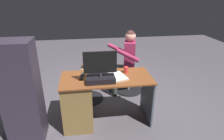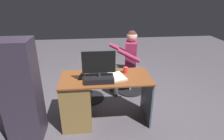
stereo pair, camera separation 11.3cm
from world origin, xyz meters
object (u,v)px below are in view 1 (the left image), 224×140
at_px(office_chair_teddy, 88,86).
at_px(monitor, 100,73).
at_px(tv_remote, 81,78).
at_px(teddy_bear, 87,68).
at_px(person, 126,57).
at_px(cup, 126,70).
at_px(keyboard, 104,73).
at_px(visitor_chair, 129,78).
at_px(computer_mouse, 83,74).
at_px(desk, 84,100).

bearing_deg(office_chair_teddy, monitor, 101.59).
xyz_separation_m(tv_remote, teddy_bear, (-0.09, -0.67, -0.12)).
distance_m(teddy_bear, person, 0.76).
distance_m(monitor, cup, 0.48).
relative_size(tv_remote, teddy_bear, 0.47).
bearing_deg(office_chair_teddy, person, -165.10).
bearing_deg(office_chair_teddy, keyboard, 113.09).
bearing_deg(visitor_chair, teddy_bear, 14.19).
relative_size(keyboard, office_chair_teddy, 0.78).
bearing_deg(monitor, person, -119.65).
bearing_deg(visitor_chair, keyboard, 53.65).
distance_m(monitor, tv_remote, 0.32).
distance_m(visitor_chair, person, 0.45).
bearing_deg(computer_mouse, desk, 82.30).
height_order(keyboard, person, person).
xyz_separation_m(keyboard, cup, (-0.33, -0.00, 0.04)).
distance_m(monitor, person, 1.16).
bearing_deg(monitor, office_chair_teddy, -78.41).
distance_m(office_chair_teddy, teddy_bear, 0.35).
height_order(keyboard, visitor_chair, keyboard).
bearing_deg(teddy_bear, office_chair_teddy, 90.00).
bearing_deg(teddy_bear, computer_mouse, 83.39).
height_order(desk, person, person).
xyz_separation_m(monitor, teddy_bear, (0.16, -0.81, -0.24)).
height_order(monitor, computer_mouse, monitor).
distance_m(keyboard, visitor_chair, 1.07).
relative_size(monitor, computer_mouse, 4.59).
height_order(keyboard, teddy_bear, teddy_bear).
xyz_separation_m(keyboard, office_chair_teddy, (0.24, -0.56, -0.47)).
height_order(desk, keyboard, keyboard).
relative_size(monitor, tv_remote, 2.93).
bearing_deg(person, cup, 77.72).
relative_size(monitor, keyboard, 1.05).
bearing_deg(computer_mouse, teddy_bear, -96.61).
relative_size(cup, tv_remote, 0.61).
height_order(desk, computer_mouse, computer_mouse).
height_order(keyboard, tv_remote, keyboard).
distance_m(keyboard, teddy_bear, 0.63).
relative_size(cup, person, 0.08).
xyz_separation_m(computer_mouse, tv_remote, (0.03, 0.10, -0.01)).
xyz_separation_m(office_chair_teddy, teddy_bear, (0.00, -0.01, 0.35)).
bearing_deg(keyboard, cup, -179.65).
bearing_deg(monitor, keyboard, -106.75).
xyz_separation_m(monitor, cup, (-0.40, -0.25, -0.08)).
bearing_deg(tv_remote, person, -127.75).
bearing_deg(office_chair_teddy, cup, 135.62).
height_order(office_chair_teddy, teddy_bear, teddy_bear).
xyz_separation_m(keyboard, visitor_chair, (-0.57, -0.77, -0.47)).
distance_m(computer_mouse, person, 1.10).
xyz_separation_m(office_chair_teddy, person, (-0.73, -0.19, 0.45)).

